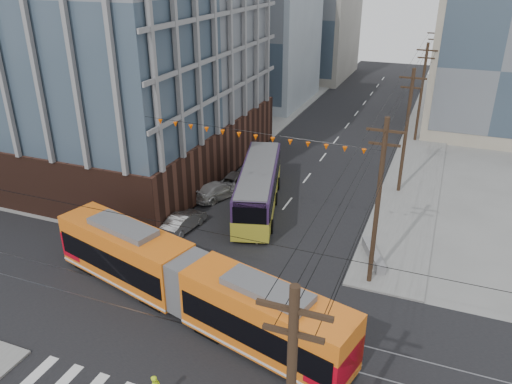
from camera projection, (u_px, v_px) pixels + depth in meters
ground at (166, 363)px, 25.71m from camera, size 160.00×160.00×0.00m
office_building at (77, 15)px, 46.45m from camera, size 30.00×25.00×28.60m
bg_bldg_nw_near at (246, 37)px, 71.48m from camera, size 18.00×16.00×18.00m
bg_bldg_ne_near at (497, 65)px, 57.53m from camera, size 14.00×14.00×16.00m
bg_bldg_nw_far at (306, 17)px, 86.94m from camera, size 16.00×18.00×20.00m
bg_bldg_ne_far at (505, 49)px, 74.16m from camera, size 16.00×16.00×14.00m
utility_pole_far at (431, 69)px, 67.83m from camera, size 0.30×0.30×11.00m
streetcar at (189, 284)px, 28.65m from camera, size 20.60×8.03×3.96m
city_bus at (259, 187)px, 41.31m from camera, size 6.21×13.30×3.69m
parked_car_silver at (184, 221)px, 38.22m from camera, size 2.00×4.37×1.39m
parked_car_white at (218, 190)px, 43.43m from camera, size 3.73×5.36×1.44m
parked_car_grey at (235, 180)px, 45.45m from camera, size 2.23×4.77×1.32m
jersey_barrier at (373, 256)px, 34.31m from camera, size 2.48×4.00×0.80m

